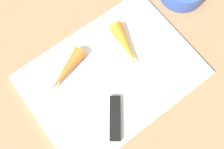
# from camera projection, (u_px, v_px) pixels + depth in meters

# --- Properties ---
(ground_plane) EXTENTS (1.40, 1.40, 0.00)m
(ground_plane) POSITION_uv_depth(u_px,v_px,m) (112.00, 76.00, 0.58)
(ground_plane) COLOR #8C6D4C
(cutting_board) EXTENTS (0.36, 0.26, 0.01)m
(cutting_board) POSITION_uv_depth(u_px,v_px,m) (112.00, 75.00, 0.58)
(cutting_board) COLOR white
(cutting_board) RESTS_ON ground_plane
(knife) EXTENTS (0.14, 0.17, 0.01)m
(knife) POSITION_uv_depth(u_px,v_px,m) (115.00, 112.00, 0.54)
(knife) COLOR #B7B7BC
(knife) RESTS_ON cutting_board
(carrot_short) EXTENTS (0.05, 0.11, 0.03)m
(carrot_short) POSITION_uv_depth(u_px,v_px,m) (126.00, 45.00, 0.58)
(carrot_short) COLOR orange
(carrot_short) RESTS_ON cutting_board
(carrot_long) EXTENTS (0.11, 0.06, 0.03)m
(carrot_long) POSITION_uv_depth(u_px,v_px,m) (66.00, 71.00, 0.56)
(carrot_long) COLOR orange
(carrot_long) RESTS_ON cutting_board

